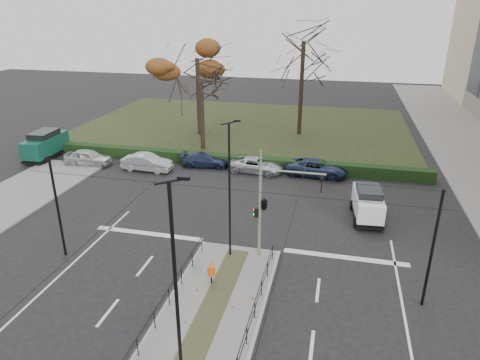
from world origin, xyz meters
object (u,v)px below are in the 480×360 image
Objects in this scene: parked_car_fourth at (256,165)px; streetlamp_median_near at (177,295)px; litter_bin at (211,271)px; rust_tree at (197,58)px; streetlamp_median_far at (230,190)px; parked_car_first at (88,157)px; parked_car_second at (147,162)px; white_van at (368,203)px; traffic_light at (266,202)px; bare_tree_center at (303,48)px; bare_tree_near at (201,86)px; green_van at (45,144)px; parked_car_fifth at (317,168)px; parked_car_third at (205,160)px.

streetlamp_median_near is at bearing -171.67° from parked_car_fourth.
litter_bin is 28.89m from rust_tree.
parked_car_first is at bearing 143.79° from streetlamp_median_far.
parked_car_second is 1.05× the size of white_van.
streetlamp_median_far is at bearing 94.14° from streetlamp_median_near.
traffic_light is 26.41m from bare_tree_center.
traffic_light is 20.57m from bare_tree_near.
streetlamp_median_near reaches higher than litter_bin.
litter_bin is 23.22m from bare_tree_near.
white_van reaches higher than parked_car_first.
streetlamp_median_near is (-1.18, -10.02, 1.11)m from traffic_light.
parked_car_first is 5.71m from parked_car_second.
traffic_light is 1.32× the size of parked_car_first.
white_van is 29.47m from green_van.
bare_tree_near is at bearing -138.44° from bare_tree_center.
parked_car_third is at bearing 94.40° from parked_car_fifth.
traffic_light is at bearing -156.83° from parked_car_third.
litter_bin is 0.19× the size of parked_car_fifth.
streetlamp_median_far is 14.13m from parked_car_fourth.
streetlamp_median_far is 25.74m from rust_tree.
parked_car_second reaches higher than parked_car_fourth.
parked_car_second reaches higher than litter_bin.
parked_car_fourth is 0.87× the size of green_van.
bare_tree_center is (11.63, 14.43, 8.51)m from parked_car_second.
parked_car_second is at bearing 104.44° from parked_car_fourth.
parked_car_fifth is at bearing -88.38° from parked_car_first.
streetlamp_median_far is 0.73× the size of rust_tree.
bare_tree_near is at bearing 22.92° from green_van.
rust_tree reaches higher than traffic_light.
green_van is at bearing -157.08° from bare_tree_near.
green_van is at bearing 143.22° from litter_bin.
parked_car_fifth is (13.49, -9.57, -7.57)m from rust_tree.
rust_tree reaches higher than green_van.
white_van is 0.79× the size of green_van.
bare_tree_center is (1.11, 26.27, 5.10)m from streetlamp_median_far.
green_van is (-4.92, 0.93, 0.62)m from parked_car_first.
litter_bin is at bearing -129.86° from white_van.
streetlamp_median_far is at bearing -171.23° from parked_car_fourth.
parked_car_second is 0.87× the size of parked_car_fifth.
parked_car_third is 7.52m from bare_tree_near.
green_van is 0.40× the size of bare_tree_center.
bare_tree_center is (-0.76, 25.74, 5.86)m from traffic_light.
streetlamp_median_far is 1.88× the size of parked_car_third.
traffic_light reaches higher than litter_bin.
traffic_light is at bearing 57.19° from litter_bin.
parked_car_fourth is at bearing 103.37° from traffic_light.
streetlamp_median_far is 14.88m from parked_car_fifth.
parked_car_first is 1.00× the size of white_van.
parked_car_fourth is (-1.25, 13.63, -3.49)m from streetlamp_median_far.
bare_tree_center is (7.04, 12.32, 8.62)m from parked_car_third.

